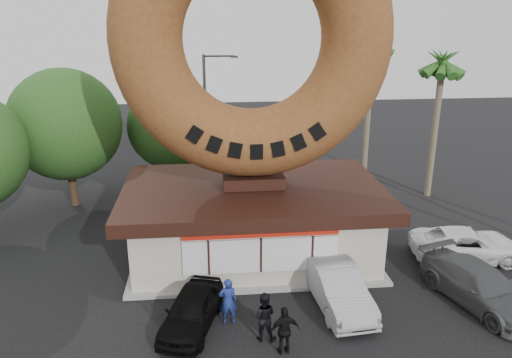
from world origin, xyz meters
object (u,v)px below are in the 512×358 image
object	(u,v)px
giant_donut	(253,40)
street_lamp	(208,114)
person_left	(228,301)
car_silver	(337,286)
car_grey	(479,286)
car_black	(192,310)
person_center	(264,316)
person_right	(285,330)
car_white	(467,244)
donut_shop	(254,219)

from	to	relation	value
giant_donut	street_lamp	size ratio (longest dim) A/B	1.40
street_lamp	person_left	xyz separation A→B (m)	(0.48, -15.05, -3.61)
street_lamp	car_silver	size ratio (longest dim) A/B	1.75
car_silver	car_grey	xyz separation A→B (m)	(5.32, -0.44, -0.03)
car_black	person_left	bearing A→B (deg)	20.70
person_center	car_black	size ratio (longest dim) A/B	0.45
car_silver	car_black	bearing A→B (deg)	-176.43
person_right	car_black	bearing A→B (deg)	-38.49
car_black	car_white	bearing A→B (deg)	34.67
person_left	car_black	size ratio (longest dim) A/B	0.45
donut_shop	person_left	bearing A→B (deg)	-105.23
donut_shop	person_left	size ratio (longest dim) A/B	6.42
person_center	person_right	size ratio (longest dim) A/B	1.04
car_white	giant_donut	bearing A→B (deg)	90.09
giant_donut	street_lamp	bearing A→B (deg)	100.51
donut_shop	street_lamp	world-z (taller)	street_lamp
person_center	car_black	xyz separation A→B (m)	(-2.40, 0.94, -0.21)
person_right	car_black	distance (m)	3.45
giant_donut	street_lamp	xyz separation A→B (m)	(-1.86, 10.00, -4.91)
donut_shop	car_grey	distance (m)	9.38
street_lamp	car_black	size ratio (longest dim) A/B	2.08
person_center	car_silver	xyz separation A→B (m)	(2.96, 1.80, -0.12)
person_left	donut_shop	bearing A→B (deg)	-109.62
person_left	car_black	world-z (taller)	person_left
person_right	donut_shop	bearing A→B (deg)	-95.61
car_silver	car_white	size ratio (longest dim) A/B	0.94
giant_donut	person_left	bearing A→B (deg)	-105.19
car_black	car_grey	distance (m)	10.69
person_center	donut_shop	bearing A→B (deg)	-81.78
car_grey	person_left	bearing A→B (deg)	165.23
donut_shop	person_right	size ratio (longest dim) A/B	6.68
car_grey	car_white	world-z (taller)	car_grey
person_center	car_white	distance (m)	10.73
person_left	person_right	distance (m)	2.50
giant_donut	person_center	size ratio (longest dim) A/B	6.42
giant_donut	car_grey	size ratio (longest dim) A/B	2.23
street_lamp	person_center	world-z (taller)	street_lamp
person_right	giant_donut	bearing A→B (deg)	-95.61
person_right	car_silver	world-z (taller)	person_right
street_lamp	person_left	size ratio (longest dim) A/B	4.59
car_black	street_lamp	bearing A→B (deg)	103.79
person_left	car_white	size ratio (longest dim) A/B	0.36
car_grey	car_black	bearing A→B (deg)	165.46
person_center	car_silver	distance (m)	3.46
giant_donut	car_black	size ratio (longest dim) A/B	2.90
person_center	car_white	bearing A→B (deg)	-142.92
giant_donut	car_silver	world-z (taller)	giant_donut
street_lamp	car_black	xyz separation A→B (m)	(-0.78, -15.14, -3.83)
person_left	car_black	distance (m)	1.28
person_right	person_center	bearing A→B (deg)	-61.78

